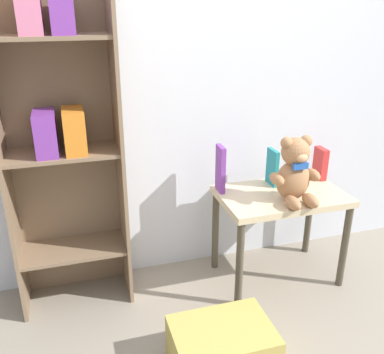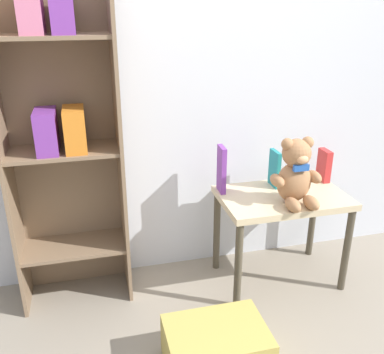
{
  "view_description": "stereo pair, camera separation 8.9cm",
  "coord_description": "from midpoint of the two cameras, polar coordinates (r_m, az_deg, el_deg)",
  "views": [
    {
      "loc": [
        -0.76,
        -0.92,
        1.51
      ],
      "look_at": [
        -0.18,
        1.04,
        0.67
      ],
      "focal_mm": 40.0,
      "sensor_mm": 36.0,
      "label": 1
    },
    {
      "loc": [
        -0.68,
        -0.95,
        1.51
      ],
      "look_at": [
        -0.18,
        1.04,
        0.67
      ],
      "focal_mm": 40.0,
      "sensor_mm": 36.0,
      "label": 2
    }
  ],
  "objects": [
    {
      "name": "wall_back",
      "position": [
        2.38,
        3.78,
        15.95
      ],
      "size": [
        4.8,
        0.06,
        2.5
      ],
      "color": "silver",
      "rests_on": "ground_plane"
    },
    {
      "name": "storage_bin",
      "position": [
        2.02,
        4.61,
        -21.85
      ],
      "size": [
        0.44,
        0.32,
        0.21
      ],
      "color": "tan",
      "rests_on": "ground_plane"
    },
    {
      "name": "teddy_bear",
      "position": [
        2.26,
        14.77,
        0.41
      ],
      "size": [
        0.27,
        0.24,
        0.35
      ],
      "color": "#A8754C",
      "rests_on": "display_table"
    },
    {
      "name": "bookshelf_side",
      "position": [
        2.17,
        -15.93,
        6.18
      ],
      "size": [
        0.56,
        0.29,
        1.67
      ],
      "color": "#7F664C",
      "rests_on": "ground_plane"
    },
    {
      "name": "display_table",
      "position": [
        2.43,
        12.93,
        -4.04
      ],
      "size": [
        0.69,
        0.43,
        0.54
      ],
      "color": "beige",
      "rests_on": "ground_plane"
    },
    {
      "name": "book_standing_teal",
      "position": [
        2.46,
        11.96,
        1.1
      ],
      "size": [
        0.02,
        0.11,
        0.21
      ],
      "primitive_type": "cube",
      "rotation": [
        0.0,
        0.0,
        0.01
      ],
      "color": "teal",
      "rests_on": "display_table"
    },
    {
      "name": "book_standing_purple",
      "position": [
        2.34,
        5.05,
        1.02
      ],
      "size": [
        0.03,
        0.1,
        0.26
      ],
      "primitive_type": "cube",
      "rotation": [
        0.0,
        0.0,
        -0.03
      ],
      "color": "purple",
      "rests_on": "display_table"
    },
    {
      "name": "book_standing_red",
      "position": [
        2.62,
        18.14,
        1.48
      ],
      "size": [
        0.04,
        0.11,
        0.19
      ],
      "primitive_type": "cube",
      "rotation": [
        0.0,
        0.0,
        -0.01
      ],
      "color": "red",
      "rests_on": "display_table"
    }
  ]
}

